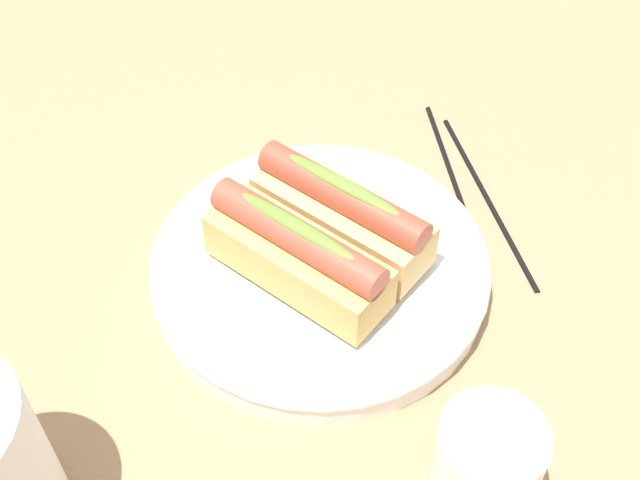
{
  "coord_description": "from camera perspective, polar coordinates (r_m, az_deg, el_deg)",
  "views": [
    {
      "loc": [
        -0.34,
        0.25,
        0.53
      ],
      "look_at": [
        0.02,
        0.01,
        0.05
      ],
      "focal_mm": 46.74,
      "sensor_mm": 36.0,
      "label": 1
    }
  ],
  "objects": [
    {
      "name": "ground_plane",
      "position": [
        0.68,
        1.18,
        -3.38
      ],
      "size": [
        2.4,
        2.4,
        0.0
      ],
      "primitive_type": "plane",
      "color": "#9E7A56"
    },
    {
      "name": "serving_bowl",
      "position": [
        0.67,
        0.0,
        -1.89
      ],
      "size": [
        0.27,
        0.27,
        0.03
      ],
      "color": "white",
      "rests_on": "ground_plane"
    },
    {
      "name": "hotdog_front",
      "position": [
        0.66,
        1.5,
        1.85
      ],
      "size": [
        0.16,
        0.09,
        0.06
      ],
      "color": "#DBB270",
      "rests_on": "serving_bowl"
    },
    {
      "name": "hotdog_back",
      "position": [
        0.63,
        -1.57,
        -0.99
      ],
      "size": [
        0.16,
        0.09,
        0.06
      ],
      "color": "tan",
      "rests_on": "serving_bowl"
    },
    {
      "name": "water_glass",
      "position": [
        0.56,
        11.12,
        -15.36
      ],
      "size": [
        0.07,
        0.07,
        0.09
      ],
      "color": "white",
      "rests_on": "ground_plane"
    },
    {
      "name": "chopstick_near",
      "position": [
        0.77,
        9.26,
        3.85
      ],
      "size": [
        0.2,
        0.1,
        0.01
      ],
      "primitive_type": "cylinder",
      "rotation": [
        0.0,
        1.57,
        -0.47
      ],
      "color": "black",
      "rests_on": "ground_plane"
    },
    {
      "name": "chopstick_far",
      "position": [
        0.76,
        11.41,
        2.88
      ],
      "size": [
        0.21,
        0.08,
        0.01
      ],
      "primitive_type": "cylinder",
      "rotation": [
        0.0,
        1.57,
        -0.36
      ],
      "color": "black",
      "rests_on": "ground_plane"
    }
  ]
}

